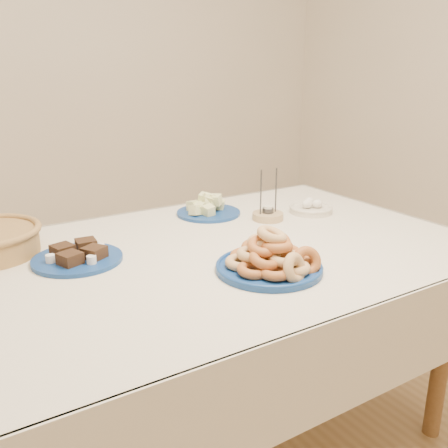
% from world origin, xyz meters
% --- Properties ---
extents(ground, '(5.00, 5.00, 0.00)m').
position_xyz_m(ground, '(0.00, 0.00, 0.00)').
color(ground, olive).
rests_on(ground, ground).
extents(dining_table, '(1.71, 1.11, 0.75)m').
position_xyz_m(dining_table, '(0.00, 0.00, 0.64)').
color(dining_table, brown).
rests_on(dining_table, ground).
extents(donut_platter, '(0.37, 0.37, 0.14)m').
position_xyz_m(donut_platter, '(0.04, -0.24, 0.79)').
color(donut_platter, navy).
rests_on(donut_platter, dining_table).
extents(melon_plate, '(0.30, 0.30, 0.09)m').
position_xyz_m(melon_plate, '(0.18, 0.36, 0.78)').
color(melon_plate, navy).
rests_on(melon_plate, dining_table).
extents(brownie_plate, '(0.34, 0.34, 0.05)m').
position_xyz_m(brownie_plate, '(-0.41, 0.14, 0.77)').
color(brownie_plate, navy).
rests_on(brownie_plate, dining_table).
extents(candle_holder, '(0.13, 0.13, 0.20)m').
position_xyz_m(candle_holder, '(0.34, 0.17, 0.77)').
color(candle_holder, tan).
rests_on(candle_holder, dining_table).
extents(egg_bowl, '(0.21, 0.21, 0.06)m').
position_xyz_m(egg_bowl, '(0.55, 0.16, 0.77)').
color(egg_bowl, beige).
rests_on(egg_bowl, dining_table).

